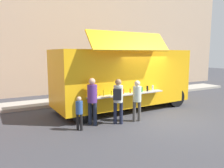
# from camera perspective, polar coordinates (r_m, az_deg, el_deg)

# --- Properties ---
(ground_plane) EXTENTS (60.00, 60.00, 0.00)m
(ground_plane) POSITION_cam_1_polar(r_m,az_deg,el_deg) (9.00, 12.74, -9.10)
(ground_plane) COLOR #38383D
(curb_strip) EXTENTS (28.00, 1.60, 0.15)m
(curb_strip) POSITION_cam_1_polar(r_m,az_deg,el_deg) (11.58, -21.59, -5.24)
(curb_strip) COLOR #9E998E
(curb_strip) RESTS_ON ground
(building_behind) EXTENTS (32.00, 2.40, 9.21)m
(building_behind) POSITION_cam_1_polar(r_m,az_deg,el_deg) (15.42, -20.52, 14.94)
(building_behind) COLOR tan
(building_behind) RESTS_ON ground
(food_truck_main) EXTENTS (6.52, 3.18, 3.49)m
(food_truck_main) POSITION_cam_1_polar(r_m,az_deg,el_deg) (10.15, 2.97, 1.87)
(food_truck_main) COLOR #F7AE13
(food_truck_main) RESTS_ON ground
(trash_bin) EXTENTS (0.60, 0.60, 0.89)m
(trash_bin) POSITION_cam_1_polar(r_m,az_deg,el_deg) (14.18, 10.18, -0.91)
(trash_bin) COLOR #2D5D36
(trash_bin) RESTS_ON ground
(customer_front_ordering) EXTENTS (0.33, 0.33, 1.61)m
(customer_front_ordering) POSITION_cam_1_polar(r_m,az_deg,el_deg) (8.36, 6.66, -3.49)
(customer_front_ordering) COLOR #4C4944
(customer_front_ordering) RESTS_ON ground
(customer_mid_with_backpack) EXTENTS (0.50, 0.54, 1.70)m
(customer_mid_with_backpack) POSITION_cam_1_polar(r_m,az_deg,el_deg) (7.94, 1.62, -3.44)
(customer_mid_with_backpack) COLOR #1F2338
(customer_mid_with_backpack) RESTS_ON ground
(customer_rear_waiting) EXTENTS (0.36, 0.36, 1.75)m
(customer_rear_waiting) POSITION_cam_1_polar(r_m,az_deg,el_deg) (7.88, -5.27, -3.54)
(customer_rear_waiting) COLOR #1E2537
(customer_rear_waiting) RESTS_ON ground
(child_near_queue) EXTENTS (0.24, 0.24, 1.18)m
(child_near_queue) POSITION_cam_1_polar(r_m,az_deg,el_deg) (7.48, -8.69, -6.88)
(child_near_queue) COLOR black
(child_near_queue) RESTS_ON ground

